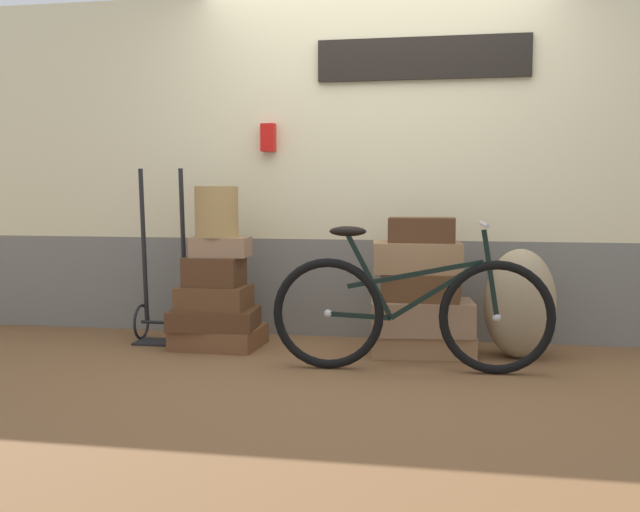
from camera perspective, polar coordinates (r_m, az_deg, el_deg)
The scene contains 16 objects.
ground at distance 4.69m, azimuth 3.21°, elevation -8.48°, with size 10.23×5.20×0.06m, color brown.
station_building at distance 5.40m, azimuth 4.58°, elevation 6.92°, with size 8.23×0.74×2.48m.
suitcase_0 at distance 5.14m, azimuth -7.79°, elevation -6.20°, with size 0.57×0.48×0.13m, color brown.
suitcase_1 at distance 5.09m, azimuth -8.15°, elevation -4.78°, with size 0.57×0.42×0.13m, color #4C2D19.
suitcase_2 at distance 5.07m, azimuth -8.13°, elevation -3.18°, with size 0.46×0.37×0.16m, color brown.
suitcase_3 at distance 5.05m, azimuth -8.15°, elevation -1.17°, with size 0.37×0.31×0.20m, color #4C2D19.
suitcase_4 at distance 5.06m, azimuth -7.65°, elevation 0.71°, with size 0.38×0.28×0.13m, color #937051.
suitcase_5 at distance 4.91m, azimuth 7.90°, elevation -6.69°, with size 0.66×0.38×0.14m, color #9E754C.
suitcase_6 at distance 4.84m, azimuth 7.85°, elevation -4.69°, with size 0.65×0.37×0.22m, color #937051.
suitcase_7 at distance 4.82m, azimuth 7.85°, elevation -2.36°, with size 0.49×0.30×0.18m, color brown.
suitcase_8 at distance 4.82m, azimuth 7.48°, elevation -0.10°, with size 0.56×0.35×0.20m, color #9E754C.
suitcase_9 at distance 4.80m, azimuth 7.86°, elevation 2.00°, with size 0.42×0.24×0.16m, color #4C2D19.
wicker_basket at distance 5.04m, azimuth -7.98°, elevation 3.40°, with size 0.29×0.29×0.34m, color #A8844C.
luggage_trolley at distance 5.36m, azimuth -11.99°, elevation -3.24°, with size 0.38×0.35×1.22m.
burlap_sack at distance 4.88m, azimuth 15.16°, elevation -3.57°, with size 0.45×0.38×0.70m, color #9E8966.
bicycle at distance 4.39m, azimuth 6.98°, elevation -4.29°, with size 1.66×0.46×0.89m.
Camera 1 is at (0.58, -4.52, 1.07)m, focal length 41.47 mm.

